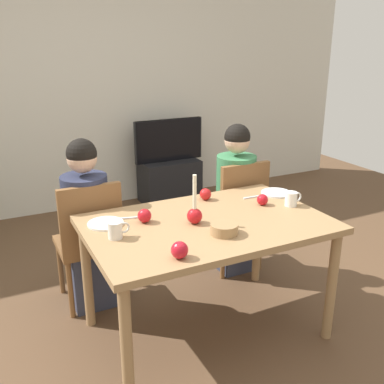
{
  "coord_description": "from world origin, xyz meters",
  "views": [
    {
      "loc": [
        -1.14,
        -2.1,
        1.75
      ],
      "look_at": [
        0.0,
        0.2,
        0.87
      ],
      "focal_mm": 41.43,
      "sensor_mm": 36.0,
      "label": 1
    }
  ],
  "objects": [
    {
      "name": "chair_right",
      "position": [
        0.59,
        0.61,
        0.51
      ],
      "size": [
        0.4,
        0.4,
        0.9
      ],
      "color": "brown",
      "rests_on": "ground"
    },
    {
      "name": "chair_left",
      "position": [
        -0.56,
        0.61,
        0.51
      ],
      "size": [
        0.4,
        0.4,
        0.9
      ],
      "color": "brown",
      "rests_on": "ground"
    },
    {
      "name": "bowl_walnuts",
      "position": [
        0.0,
        -0.19,
        0.78
      ],
      "size": [
        0.15,
        0.15,
        0.06
      ],
      "primitive_type": "cylinder",
      "color": "#99754C",
      "rests_on": "dining_table"
    },
    {
      "name": "fork_left",
      "position": [
        -0.38,
        0.24,
        0.75
      ],
      "size": [
        0.18,
        0.06,
        0.01
      ],
      "primitive_type": "cube",
      "rotation": [
        0.0,
        0.0,
        -0.25
      ],
      "color": "silver",
      "rests_on": "dining_table"
    },
    {
      "name": "apple_by_right_mug",
      "position": [
        -0.33,
        0.15,
        0.79
      ],
      "size": [
        0.08,
        0.08,
        0.08
      ],
      "primitive_type": "sphere",
      "color": "red",
      "rests_on": "dining_table"
    },
    {
      "name": "tv_stand",
      "position": [
        0.76,
        2.3,
        0.24
      ],
      "size": [
        0.64,
        0.4,
        0.48
      ],
      "primitive_type": "cube",
      "color": "black",
      "rests_on": "ground"
    },
    {
      "name": "person_left_child",
      "position": [
        -0.56,
        0.64,
        0.57
      ],
      "size": [
        0.3,
        0.3,
        1.17
      ],
      "color": "#33384C",
      "rests_on": "ground"
    },
    {
      "name": "person_right_child",
      "position": [
        0.59,
        0.64,
        0.57
      ],
      "size": [
        0.3,
        0.3,
        1.17
      ],
      "color": "#33384C",
      "rests_on": "ground"
    },
    {
      "name": "fork_right",
      "position": [
        0.49,
        0.23,
        0.75
      ],
      "size": [
        0.18,
        0.02,
        0.01
      ],
      "primitive_type": "cube",
      "rotation": [
        0.0,
        0.0,
        -0.04
      ],
      "color": "silver",
      "rests_on": "dining_table"
    },
    {
      "name": "dining_table",
      "position": [
        0.0,
        0.0,
        0.67
      ],
      "size": [
        1.4,
        0.9,
        0.75
      ],
      "color": "#99754C",
      "rests_on": "ground"
    },
    {
      "name": "mug_right",
      "position": [
        0.6,
        -0.01,
        0.8
      ],
      "size": [
        0.12,
        0.08,
        0.09
      ],
      "color": "white",
      "rests_on": "dining_table"
    },
    {
      "name": "ground_plane",
      "position": [
        0.0,
        0.0,
        0.0
      ],
      "size": [
        7.68,
        7.68,
        0.0
      ],
      "primitive_type": "plane",
      "color": "brown"
    },
    {
      "name": "apple_by_left_plate",
      "position": [
        0.45,
        0.08,
        0.79
      ],
      "size": [
        0.07,
        0.07,
        0.07
      ],
      "primitive_type": "sphere",
      "color": "red",
      "rests_on": "dining_table"
    },
    {
      "name": "mug_left",
      "position": [
        -0.54,
        0.02,
        0.8
      ],
      "size": [
        0.12,
        0.08,
        0.09
      ],
      "color": "silver",
      "rests_on": "dining_table"
    },
    {
      "name": "apple_near_candle",
      "position": [
        0.17,
        0.33,
        0.79
      ],
      "size": [
        0.08,
        0.08,
        0.08
      ],
      "primitive_type": "sphere",
      "color": "red",
      "rests_on": "dining_table"
    },
    {
      "name": "tv",
      "position": [
        0.76,
        2.3,
        0.71
      ],
      "size": [
        0.79,
        0.05,
        0.46
      ],
      "color": "black",
      "rests_on": "tv_stand"
    },
    {
      "name": "plate_left",
      "position": [
        -0.54,
        0.22,
        0.76
      ],
      "size": [
        0.21,
        0.21,
        0.01
      ],
      "primitive_type": "cylinder",
      "color": "white",
      "rests_on": "dining_table"
    },
    {
      "name": "candle_centerpiece",
      "position": [
        -0.08,
        0.01,
        0.81
      ],
      "size": [
        0.09,
        0.09,
        0.29
      ],
      "color": "red",
      "rests_on": "dining_table"
    },
    {
      "name": "back_wall",
      "position": [
        0.0,
        2.6,
        1.3
      ],
      "size": [
        6.4,
        0.1,
        2.6
      ],
      "primitive_type": "cube",
      "color": "beige",
      "rests_on": "ground"
    },
    {
      "name": "plate_right",
      "position": [
        0.66,
        0.22,
        0.76
      ],
      "size": [
        0.2,
        0.2,
        0.01
      ],
      "primitive_type": "cylinder",
      "color": "silver",
      "rests_on": "dining_table"
    },
    {
      "name": "apple_far_edge",
      "position": [
        -0.34,
        -0.34,
        0.79
      ],
      "size": [
        0.09,
        0.09,
        0.09
      ],
      "primitive_type": "sphere",
      "color": "red",
      "rests_on": "dining_table"
    }
  ]
}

